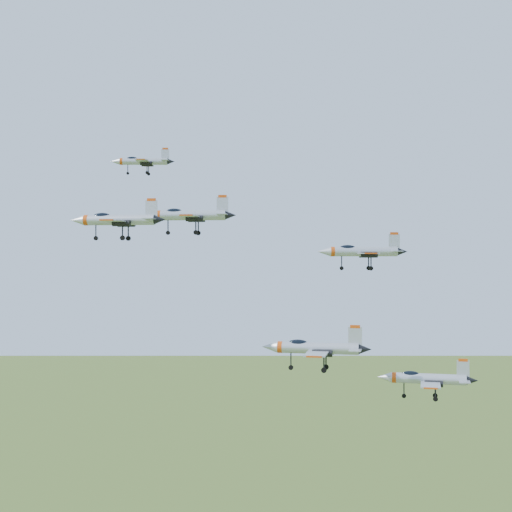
# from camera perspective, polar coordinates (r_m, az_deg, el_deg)

# --- Properties ---
(jet_lead) EXTENTS (10.62, 8.95, 2.86)m
(jet_lead) POSITION_cam_1_polar(r_m,az_deg,el_deg) (120.40, -9.13, 7.49)
(jet_lead) COLOR #A9ADB6
(jet_left_high) EXTENTS (13.61, 11.35, 3.64)m
(jet_left_high) POSITION_cam_1_polar(r_m,az_deg,el_deg) (102.94, -5.45, 3.28)
(jet_left_high) COLOR #A9ADB6
(jet_right_high) EXTENTS (12.41, 10.24, 3.32)m
(jet_right_high) POSITION_cam_1_polar(r_m,az_deg,el_deg) (90.66, -11.11, 2.87)
(jet_right_high) COLOR #A9ADB6
(jet_left_low) EXTENTS (13.31, 11.18, 3.57)m
(jet_left_low) POSITION_cam_1_polar(r_m,az_deg,el_deg) (105.98, 8.41, 0.37)
(jet_left_low) COLOR #A9ADB6
(jet_right_low) EXTENTS (13.59, 11.14, 3.65)m
(jet_right_low) POSITION_cam_1_polar(r_m,az_deg,el_deg) (88.66, 4.70, -7.32)
(jet_right_low) COLOR #A9ADB6
(jet_trail) EXTENTS (12.33, 10.15, 3.30)m
(jet_trail) POSITION_cam_1_polar(r_m,az_deg,el_deg) (92.71, 13.42, -9.51)
(jet_trail) COLOR #A9ADB6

